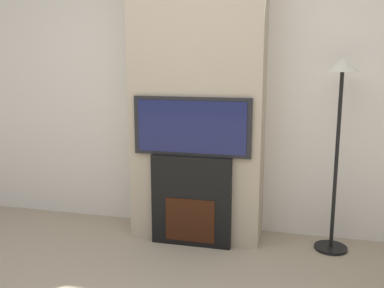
# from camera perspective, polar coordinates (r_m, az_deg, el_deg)

# --- Properties ---
(wall_back) EXTENTS (6.00, 0.06, 2.70)m
(wall_back) POSITION_cam_1_polar(r_m,az_deg,el_deg) (3.88, 1.63, 8.28)
(wall_back) COLOR silver
(wall_back) RESTS_ON ground_plane
(chimney_breast) EXTENTS (1.12, 0.42, 2.70)m
(chimney_breast) POSITION_cam_1_polar(r_m,az_deg,el_deg) (3.64, 0.81, 8.11)
(chimney_breast) COLOR tan
(chimney_breast) RESTS_ON ground_plane
(fireplace) EXTENTS (0.67, 0.15, 0.77)m
(fireplace) POSITION_cam_1_polar(r_m,az_deg,el_deg) (3.62, -0.00, -7.53)
(fireplace) COLOR black
(fireplace) RESTS_ON ground_plane
(television) EXTENTS (0.98, 0.07, 0.48)m
(television) POSITION_cam_1_polar(r_m,az_deg,el_deg) (3.47, -0.01, 2.34)
(television) COLOR black
(television) RESTS_ON fireplace
(floor_lamp) EXTENTS (0.27, 0.27, 1.55)m
(floor_lamp) POSITION_cam_1_polar(r_m,az_deg,el_deg) (3.53, 19.07, 3.78)
(floor_lamp) COLOR black
(floor_lamp) RESTS_ON ground_plane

